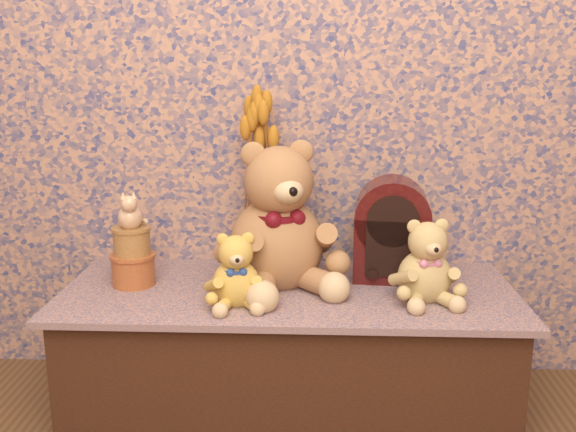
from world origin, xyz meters
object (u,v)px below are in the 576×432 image
at_px(teddy_medium, 236,266).
at_px(teddy_large, 276,208).
at_px(teddy_small, 426,256).
at_px(ceramic_vase, 261,242).
at_px(biscuit_tin_lower, 133,270).
at_px(cathedral_radio, 392,229).
at_px(cat_figurine, 130,209).

bearing_deg(teddy_medium, teddy_large, 48.27).
height_order(teddy_small, ceramic_vase, teddy_small).
height_order(teddy_large, biscuit_tin_lower, teddy_large).
bearing_deg(ceramic_vase, cathedral_radio, -6.97).
relative_size(teddy_large, teddy_small, 1.85).
distance_m(teddy_large, cathedral_radio, 0.37).
height_order(cathedral_radio, cat_figurine, cathedral_radio).
relative_size(teddy_small, cathedral_radio, 0.80).
bearing_deg(ceramic_vase, teddy_small, -25.85).
xyz_separation_m(ceramic_vase, cat_figurine, (-0.38, -0.15, 0.14)).
bearing_deg(cat_figurine, teddy_medium, -36.30).
distance_m(teddy_medium, cat_figurine, 0.39).
relative_size(cathedral_radio, cat_figurine, 2.71).
distance_m(teddy_small, ceramic_vase, 0.55).
height_order(teddy_large, cat_figurine, teddy_large).
xyz_separation_m(ceramic_vase, biscuit_tin_lower, (-0.38, -0.15, -0.05)).
relative_size(teddy_medium, ceramic_vase, 1.16).
distance_m(cathedral_radio, cat_figurine, 0.81).
distance_m(cathedral_radio, biscuit_tin_lower, 0.82).
relative_size(cathedral_radio, ceramic_vase, 1.66).
xyz_separation_m(biscuit_tin_lower, cat_figurine, (0.00, 0.00, 0.19)).
xyz_separation_m(teddy_large, ceramic_vase, (-0.06, 0.12, -0.14)).
bearing_deg(teddy_small, teddy_medium, 176.02).
distance_m(ceramic_vase, cat_figurine, 0.44).
relative_size(teddy_medium, cat_figurine, 1.90).
relative_size(teddy_large, cathedral_radio, 1.49).
relative_size(teddy_small, biscuit_tin_lower, 1.97).
bearing_deg(teddy_small, ceramic_vase, 144.06).
relative_size(teddy_medium, teddy_small, 0.87).
xyz_separation_m(cathedral_radio, ceramic_vase, (-0.42, 0.05, -0.06)).
distance_m(teddy_medium, cathedral_radio, 0.53).
xyz_separation_m(teddy_large, biscuit_tin_lower, (-0.44, -0.03, -0.19)).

